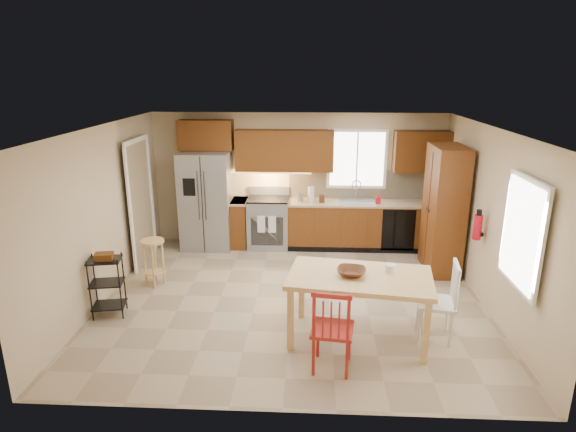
% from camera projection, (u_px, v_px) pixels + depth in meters
% --- Properties ---
extents(floor, '(5.50, 5.50, 0.00)m').
position_uv_depth(floor, '(293.00, 298.00, 7.14)').
color(floor, tan).
rests_on(floor, ground).
extents(ceiling, '(5.50, 5.00, 0.02)m').
position_uv_depth(ceiling, '(293.00, 128.00, 6.42)').
color(ceiling, silver).
rests_on(ceiling, ground).
extents(wall_back, '(5.50, 0.02, 2.50)m').
position_uv_depth(wall_back, '(298.00, 179.00, 9.17)').
color(wall_back, '#CCB793').
rests_on(wall_back, ground).
extents(wall_front, '(5.50, 0.02, 2.50)m').
position_uv_depth(wall_front, '(282.00, 298.00, 4.39)').
color(wall_front, '#CCB793').
rests_on(wall_front, ground).
extents(wall_left, '(0.02, 5.00, 2.50)m').
position_uv_depth(wall_left, '(102.00, 215.00, 6.91)').
color(wall_left, '#CCB793').
rests_on(wall_left, ground).
extents(wall_right, '(0.02, 5.00, 2.50)m').
position_uv_depth(wall_right, '(491.00, 220.00, 6.65)').
color(wall_right, '#CCB793').
rests_on(wall_right, ground).
extents(refrigerator, '(0.92, 0.75, 1.82)m').
position_uv_depth(refrigerator, '(207.00, 200.00, 8.99)').
color(refrigerator, gray).
rests_on(refrigerator, floor).
extents(range_stove, '(0.76, 0.63, 0.92)m').
position_uv_depth(range_stove, '(268.00, 223.00, 9.12)').
color(range_stove, gray).
rests_on(range_stove, floor).
extents(base_cabinet_narrow, '(0.30, 0.60, 0.90)m').
position_uv_depth(base_cabinet_narrow, '(240.00, 223.00, 9.17)').
color(base_cabinet_narrow, brown).
rests_on(base_cabinet_narrow, floor).
extents(base_cabinet_run, '(2.92, 0.60, 0.90)m').
position_uv_depth(base_cabinet_run, '(366.00, 225.00, 9.05)').
color(base_cabinet_run, brown).
rests_on(base_cabinet_run, floor).
extents(dishwasher, '(0.60, 0.02, 0.78)m').
position_uv_depth(dishwasher, '(398.00, 230.00, 8.75)').
color(dishwasher, black).
rests_on(dishwasher, floor).
extents(backsplash, '(2.92, 0.03, 0.55)m').
position_uv_depth(backsplash, '(366.00, 184.00, 9.12)').
color(backsplash, beige).
rests_on(backsplash, wall_back).
extents(upper_over_fridge, '(1.00, 0.35, 0.55)m').
position_uv_depth(upper_over_fridge, '(206.00, 135.00, 8.84)').
color(upper_over_fridge, '#582F0E').
rests_on(upper_over_fridge, wall_back).
extents(upper_left_block, '(1.80, 0.35, 0.75)m').
position_uv_depth(upper_left_block, '(284.00, 151.00, 8.85)').
color(upper_left_block, '#582F0E').
rests_on(upper_left_block, wall_back).
extents(upper_right_block, '(1.00, 0.35, 0.75)m').
position_uv_depth(upper_right_block, '(422.00, 152.00, 8.73)').
color(upper_right_block, '#582F0E').
rests_on(upper_right_block, wall_back).
extents(window_back, '(1.12, 0.04, 1.12)m').
position_uv_depth(window_back, '(357.00, 159.00, 8.98)').
color(window_back, white).
rests_on(window_back, wall_back).
extents(sink, '(0.62, 0.46, 0.16)m').
position_uv_depth(sink, '(357.00, 204.00, 8.94)').
color(sink, gray).
rests_on(sink, base_cabinet_run).
extents(undercab_glow, '(1.60, 0.30, 0.01)m').
position_uv_depth(undercab_glow, '(268.00, 172.00, 8.95)').
color(undercab_glow, '#FFBF66').
rests_on(undercab_glow, wall_back).
extents(soap_bottle, '(0.09, 0.09, 0.19)m').
position_uv_depth(soap_bottle, '(378.00, 198.00, 8.79)').
color(soap_bottle, '#B60C1B').
rests_on(soap_bottle, base_cabinet_run).
extents(paper_towel, '(0.12, 0.12, 0.28)m').
position_uv_depth(paper_towel, '(311.00, 194.00, 8.88)').
color(paper_towel, silver).
rests_on(paper_towel, base_cabinet_run).
extents(canister_steel, '(0.11, 0.11, 0.18)m').
position_uv_depth(canister_steel, '(300.00, 197.00, 8.91)').
color(canister_steel, gray).
rests_on(canister_steel, base_cabinet_run).
extents(canister_wood, '(0.10, 0.10, 0.14)m').
position_uv_depth(canister_wood, '(322.00, 199.00, 8.87)').
color(canister_wood, '#502915').
rests_on(canister_wood, base_cabinet_run).
extents(pantry, '(0.50, 0.95, 2.10)m').
position_uv_depth(pantry, '(444.00, 210.00, 7.87)').
color(pantry, brown).
rests_on(pantry, floor).
extents(fire_extinguisher, '(0.12, 0.12, 0.36)m').
position_uv_depth(fire_extinguisher, '(478.00, 227.00, 6.84)').
color(fire_extinguisher, '#B60C1B').
rests_on(fire_extinguisher, wall_right).
extents(window_right, '(0.04, 1.02, 1.32)m').
position_uv_depth(window_right, '(523.00, 234.00, 5.50)').
color(window_right, white).
rests_on(window_right, wall_right).
extents(doorway, '(0.04, 0.95, 2.10)m').
position_uv_depth(doorway, '(140.00, 204.00, 8.21)').
color(doorway, '#8C7A59').
rests_on(doorway, wall_left).
extents(dining_table, '(1.85, 1.21, 0.84)m').
position_uv_depth(dining_table, '(359.00, 308.00, 5.96)').
color(dining_table, '#DFB76F').
rests_on(dining_table, floor).
extents(chair_red, '(0.54, 0.54, 1.01)m').
position_uv_depth(chair_red, '(333.00, 328.00, 5.33)').
color(chair_red, maroon).
rests_on(chair_red, floor).
extents(chair_white, '(0.54, 0.54, 1.01)m').
position_uv_depth(chair_white, '(436.00, 301.00, 5.94)').
color(chair_white, silver).
rests_on(chair_white, floor).
extents(table_bowl, '(0.40, 0.40, 0.09)m').
position_uv_depth(table_bowl, '(351.00, 276.00, 5.84)').
color(table_bowl, '#502915').
rests_on(table_bowl, dining_table).
extents(table_jar, '(0.16, 0.16, 0.16)m').
position_uv_depth(table_jar, '(390.00, 270.00, 5.91)').
color(table_jar, silver).
rests_on(table_jar, dining_table).
extents(bar_stool, '(0.45, 0.45, 0.74)m').
position_uv_depth(bar_stool, '(154.00, 263.00, 7.49)').
color(bar_stool, '#DFB76F').
rests_on(bar_stool, floor).
extents(utility_cart, '(0.48, 0.41, 0.86)m').
position_uv_depth(utility_cart, '(107.00, 286.00, 6.54)').
color(utility_cart, black).
rests_on(utility_cart, floor).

